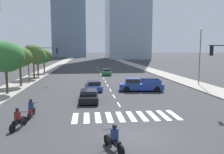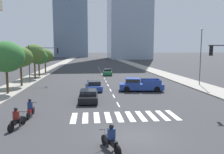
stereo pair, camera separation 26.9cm
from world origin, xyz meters
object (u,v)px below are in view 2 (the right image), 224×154
Objects in this scene: street_tree_fourth at (39,57)px; street_tree_nearest at (6,57)px; motorcycle_trailing at (111,140)px; sedan_blue_1 at (94,86)px; motorcycle_lead at (17,120)px; sedan_green_2 at (107,72)px; street_tree_fifth at (45,56)px; traffic_signal_far at (40,57)px; motorcycle_third at (30,110)px; street_tree_third at (34,54)px; sedan_black_0 at (89,96)px; street_lamp_east at (201,53)px; street_tree_second at (20,57)px; pickup_truck at (139,85)px.

street_tree_nearest is at bearing -90.00° from street_tree_fourth.
sedan_blue_1 is (-0.54, 18.06, 0.00)m from motorcycle_trailing.
sedan_green_2 is (8.81, 31.74, 0.02)m from motorcycle_lead.
street_tree_fifth is (-13.66, 4.18, 3.38)m from sedan_green_2.
traffic_signal_far is 0.95× the size of street_tree_nearest.
street_tree_third reaches higher than motorcycle_third.
motorcycle_lead is 0.36× the size of traffic_signal_far.
street_tree_nearest reaches higher than sedan_black_0.
motorcycle_third is 30.29m from sedan_green_2.
street_lamp_east is at bearing 43.73° from sedan_green_2.
street_tree_fifth is at bearing -102.87° from sedan_green_2.
sedan_blue_1 is 0.71× the size of street_tree_nearest.
street_tree_fifth reaches higher than sedan_green_2.
sedan_black_0 is 24.38m from sedan_green_2.
sedan_black_0 is 0.74× the size of street_tree_nearest.
street_tree_fifth is (-4.86, 35.92, 3.41)m from motorcycle_lead.
street_tree_second is at bearing -90.00° from street_tree_third.
traffic_signal_far is 8.90m from street_tree_fourth.
street_tree_fourth reaches higher than pickup_truck.
sedan_blue_1 is (0.66, 6.33, 0.01)m from sedan_black_0.
sedan_green_2 is 0.79× the size of street_tree_second.
motorcycle_third is 0.26× the size of street_lamp_east.
sedan_green_2 is at bearing -17.02° from street_tree_fifth.
pickup_truck is 23.42m from street_tree_fourth.
sedan_blue_1 is at bearing 9.52° from street_tree_nearest.
street_lamp_east is at bearing -3.15° from street_tree_second.
street_tree_fourth is (-9.70, 21.85, 3.37)m from sedan_black_0.
street_tree_fifth is at bearing 90.00° from street_tree_third.
sedan_black_0 is at bearing -25.35° from street_tree_nearest.
motorcycle_trailing is at bearing -126.97° from street_lamp_east.
sedan_blue_1 is at bearing -7.61° from motorcycle_lead.
street_tree_fifth is at bearing 8.51° from motorcycle_third.
sedan_blue_1 is at bearing -4.25° from sedan_black_0.
street_tree_fourth is at bearing 23.18° from motorcycle_lead.
sedan_green_2 is (2.75, 35.78, 0.02)m from motorcycle_trailing.
street_tree_second reaches higher than sedan_green_2.
motorcycle_lead is 21.40m from traffic_signal_far.
motorcycle_third is 0.50× the size of sedan_green_2.
traffic_signal_far reaches higher than sedan_blue_1.
sedan_black_0 is at bearing -66.06° from street_tree_fourth.
street_lamp_east is at bearing -57.28° from motorcycle_third.
motorcycle_lead is 0.40× the size of street_tree_fourth.
street_tree_third reaches higher than sedan_black_0.
sedan_black_0 is 1.05× the size of sedan_blue_1.
motorcycle_third is at bearing -147.11° from street_lamp_east.
traffic_signal_far reaches higher than street_tree_fifth.
street_tree_second is 1.07× the size of street_tree_fourth.
street_tree_nearest reaches higher than motorcycle_lead.
street_tree_nearest is at bearing -30.93° from sedan_green_2.
sedan_black_0 is at bearing -46.41° from street_tree_second.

